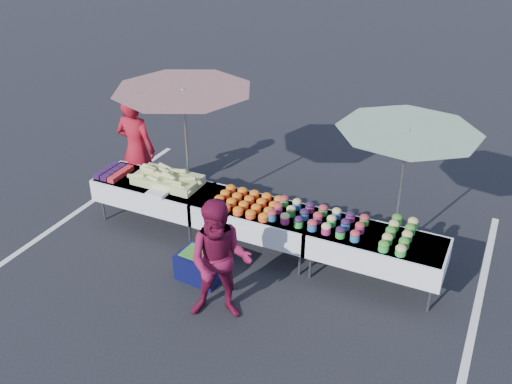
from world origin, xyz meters
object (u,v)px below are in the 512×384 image
at_px(customer, 220,262).
at_px(storage_bin, 201,265).
at_px(table_left, 154,191).
at_px(table_center, 256,217).
at_px(vendor, 136,149).
at_px(table_right, 376,247).
at_px(umbrella_right, 407,142).
at_px(umbrella_left, 184,101).

height_order(customer, storage_bin, customer).
bearing_deg(table_left, table_center, 0.00).
bearing_deg(vendor, table_right, 169.99).
bearing_deg(table_center, umbrella_right, 23.07).
distance_m(table_left, table_center, 1.80).
bearing_deg(storage_bin, vendor, 148.54).
relative_size(vendor, storage_bin, 2.90).
relative_size(table_right, umbrella_left, 0.83).
distance_m(vendor, umbrella_left, 1.49).
bearing_deg(umbrella_right, customer, -125.66).
height_order(umbrella_right, storage_bin, umbrella_right).
relative_size(table_left, storage_bin, 2.85).
distance_m(table_center, vendor, 2.57).
bearing_deg(vendor, table_left, 138.69).
xyz_separation_m(table_right, storage_bin, (-2.20, -0.95, -0.37)).
relative_size(table_left, customer, 1.11).
bearing_deg(table_right, table_left, 180.00).
distance_m(table_center, table_right, 1.80).
height_order(table_center, customer, customer).
xyz_separation_m(customer, umbrella_right, (1.65, 2.30, 0.99)).
height_order(table_left, umbrella_right, umbrella_right).
bearing_deg(table_center, vendor, 167.54).
xyz_separation_m(umbrella_left, storage_bin, (1.03, -1.42, -1.78)).
bearing_deg(customer, vendor, 122.24).
xyz_separation_m(table_right, customer, (-1.57, -1.50, 0.25)).
xyz_separation_m(table_center, storage_bin, (-0.40, -0.95, -0.37)).
bearing_deg(umbrella_left, table_left, -128.03).
distance_m(table_right, umbrella_right, 1.48).
distance_m(table_left, vendor, 0.95).
relative_size(table_left, umbrella_left, 0.83).
height_order(vendor, umbrella_right, umbrella_right).
xyz_separation_m(customer, umbrella_left, (-1.66, 1.97, 1.16)).
relative_size(table_center, customer, 1.11).
relative_size(table_right, customer, 1.11).
distance_m(table_left, customer, 2.54).
height_order(customer, umbrella_left, umbrella_left).
xyz_separation_m(umbrella_right, storage_bin, (-2.28, -1.75, -1.62)).
distance_m(table_center, storage_bin, 1.10).
bearing_deg(storage_bin, table_right, 27.58).
distance_m(table_right, customer, 2.19).
bearing_deg(customer, table_center, 77.94).
bearing_deg(customer, table_right, 22.94).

